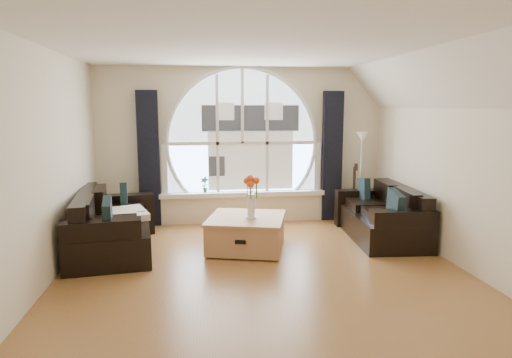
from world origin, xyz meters
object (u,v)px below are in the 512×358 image
at_px(sofa_left, 114,224).
at_px(guitar, 353,193).
at_px(sofa_right, 380,213).
at_px(potted_plant, 205,185).
at_px(floor_lamp, 361,178).
at_px(coffee_chest, 246,232).
at_px(vase_flowers, 251,191).

bearing_deg(sofa_left, guitar, 8.60).
xyz_separation_m(sofa_left, sofa_right, (3.98, 0.11, 0.00)).
bearing_deg(sofa_left, potted_plant, 39.35).
height_order(floor_lamp, potted_plant, floor_lamp).
relative_size(coffee_chest, floor_lamp, 0.66).
xyz_separation_m(vase_flowers, floor_lamp, (2.08, 1.30, -0.06)).
height_order(sofa_right, coffee_chest, sofa_right).
xyz_separation_m(sofa_left, potted_plant, (1.30, 1.39, 0.29)).
distance_m(floor_lamp, guitar, 0.30).
distance_m(vase_flowers, floor_lamp, 2.45).
distance_m(sofa_right, vase_flowers, 2.14).
bearing_deg(coffee_chest, floor_lamp, 44.61).
relative_size(sofa_right, coffee_chest, 1.72).
height_order(sofa_left, guitar, guitar).
relative_size(coffee_chest, vase_flowers, 1.50).
bearing_deg(potted_plant, sofa_right, -25.50).
bearing_deg(floor_lamp, vase_flowers, -147.96).
xyz_separation_m(guitar, potted_plant, (-2.59, 0.26, 0.16)).
bearing_deg(floor_lamp, potted_plant, 172.81).
height_order(coffee_chest, guitar, guitar).
bearing_deg(sofa_right, coffee_chest, -168.80).
xyz_separation_m(coffee_chest, guitar, (2.04, 1.29, 0.27)).
distance_m(floor_lamp, potted_plant, 2.72).
relative_size(coffee_chest, potted_plant, 3.82).
height_order(vase_flowers, floor_lamp, floor_lamp).
bearing_deg(guitar, potted_plant, -168.42).
relative_size(vase_flowers, floor_lamp, 0.44).
xyz_separation_m(sofa_left, guitar, (3.89, 1.13, 0.13)).
distance_m(coffee_chest, floor_lamp, 2.51).
bearing_deg(sofa_left, vase_flowers, -15.01).
bearing_deg(vase_flowers, sofa_left, 172.55).
height_order(sofa_right, guitar, guitar).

